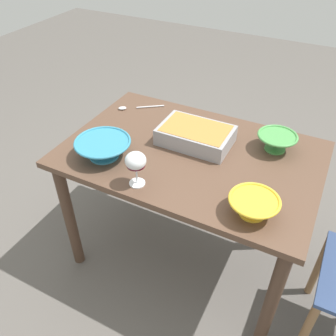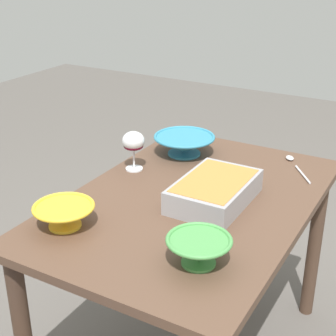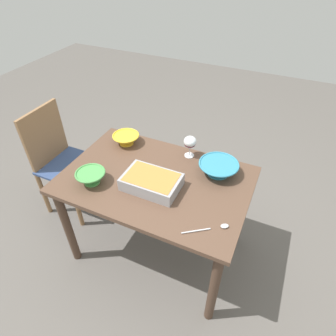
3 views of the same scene
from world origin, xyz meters
The scene contains 8 objects.
ground_plane centered at (0.00, 0.00, 0.00)m, with size 8.00×8.00×0.00m, color #5B5651.
dining_table centered at (0.00, 0.00, 0.62)m, with size 1.17×0.78×0.73m.
wine_glass centered at (-0.11, -0.31, 0.84)m, with size 0.09×0.09×0.16m.
casserole_dish centered at (-0.01, 0.08, 0.78)m, with size 0.34×0.22×0.08m.
mixing_bowl centered at (0.34, 0.20, 0.78)m, with size 0.18×0.18×0.08m.
small_bowl centered at (0.36, -0.26, 0.77)m, with size 0.19×0.19×0.07m.
serving_bowl centered at (-0.34, -0.21, 0.78)m, with size 0.25×0.25×0.08m.
serving_spoon centered at (-0.46, 0.22, 0.74)m, with size 0.22×0.16×0.01m.
Camera 1 is at (0.51, -1.23, 1.69)m, focal length 37.80 mm.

